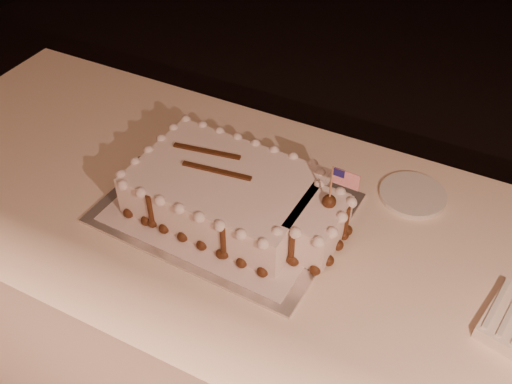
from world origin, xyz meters
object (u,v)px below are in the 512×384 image
at_px(banquet_table, 323,345).
at_px(side_plate, 413,195).
at_px(cake_board, 226,208).
at_px(sheet_cake, 236,195).

height_order(banquet_table, side_plate, side_plate).
xyz_separation_m(banquet_table, cake_board, (-0.28, 0.00, 0.38)).
relative_size(banquet_table, cake_board, 4.43).
bearing_deg(banquet_table, cake_board, 179.69).
bearing_deg(side_plate, banquet_table, -112.07).
relative_size(cake_board, sheet_cake, 1.04).
distance_m(banquet_table, cake_board, 0.47).
xyz_separation_m(banquet_table, side_plate, (0.10, 0.24, 0.38)).
height_order(cake_board, side_plate, side_plate).
distance_m(sheet_cake, side_plate, 0.43).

